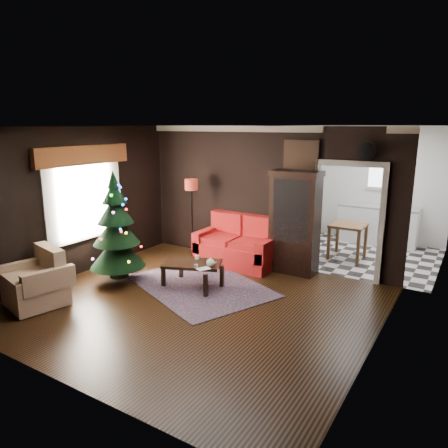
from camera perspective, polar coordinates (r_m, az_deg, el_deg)
The scene contains 26 objects.
floor at distance 6.90m, azimuth -4.00°, elevation -10.84°, with size 5.50×5.50×0.00m, color black.
ceiling at distance 6.29m, azimuth -4.43°, elevation 13.11°, with size 5.50×5.50×0.00m, color white.
wall_back at distance 8.56m, azimuth 5.65°, elevation 3.76°, with size 5.50×5.50×0.00m, color black.
wall_front at distance 4.73m, azimuth -22.28°, elevation -5.23°, with size 5.50×5.50×0.00m, color black.
wall_left at distance 8.34m, azimuth -19.74°, elevation 2.76°, with size 5.50×5.50×0.00m, color black.
wall_right at distance 5.37m, azimuth 20.38°, elevation -2.91°, with size 5.50×5.50×0.00m, color black.
doorway at distance 8.04m, azimuth 16.52°, elevation 0.08°, with size 1.10×0.10×2.10m, color beige, non-canonical shape.
left_window at distance 8.42m, azimuth -18.54°, elevation 3.30°, with size 0.05×1.60×1.40m, color white.
valance at distance 8.26m, azimuth -18.61°, elevation 8.86°, with size 0.12×2.10×0.35m, color brown.
kitchen_floor at distance 9.72m, azimuth 18.49°, elevation -4.19°, with size 3.00×3.00×0.00m, color silver.
kitchen_window at distance 10.78m, azimuth 21.00°, elevation 6.55°, with size 0.70×0.06×0.70m, color white.
rug at distance 7.62m, azimuth -3.27°, elevation -8.36°, with size 2.51×1.82×0.01m, color #473841.
loveseat at distance 8.55m, azimuth 1.77°, elevation -2.38°, with size 1.70×0.90×1.00m, color maroon, non-canonical shape.
curio_cabinet at distance 8.14m, azimuth 9.60°, elevation -0.10°, with size 0.90×0.45×1.90m, color black, non-canonical shape.
floor_lamp at distance 9.05m, azimuth -4.39°, elevation 0.63°, with size 0.29×0.29×1.75m, color black, non-canonical shape.
christmas_tree at distance 7.71m, azimuth -14.50°, elevation -0.36°, with size 0.99×0.99×1.89m, color black, non-canonical shape.
armchair at distance 7.32m, azimuth -24.42°, elevation -6.73°, with size 0.86×0.86×0.88m, color #C3B388, non-canonical shape.
coffee_table at distance 7.50m, azimuth -4.31°, elevation -6.85°, with size 0.99×0.59×0.44m, color black, non-canonical shape.
teapot at distance 7.17m, azimuth -1.87°, elevation -5.26°, with size 0.16×0.16×0.15m, color #E7EBCB, non-canonical shape.
cup_a at distance 7.60m, azimuth -3.70°, elevation -4.53°, with size 0.08×0.08×0.07m, color white.
cup_b at distance 7.15m, azimuth -3.83°, elevation -5.74°, with size 0.07×0.07×0.06m, color silver.
book at distance 7.10m, azimuth -3.15°, elevation -5.20°, with size 0.16×0.02×0.22m, color #A47D69.
wall_clock at distance 7.75m, azimuth 18.88°, elevation 9.39°, with size 0.32×0.32×0.06m, color white.
painting at distance 8.12m, azimuth 10.46°, elevation 9.12°, with size 0.62×0.05×0.52m, color #A97E50.
kitchen_counter at distance 10.74m, azimuth 20.18°, elevation -0.19°, with size 1.80×0.60×0.90m, color white.
kitchen_table at distance 9.41m, azimuth 16.46°, elevation -2.25°, with size 0.70×0.70×0.75m, color brown, non-canonical shape.
Camera 1 is at (3.70, -5.08, 2.84)m, focal length 33.55 mm.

